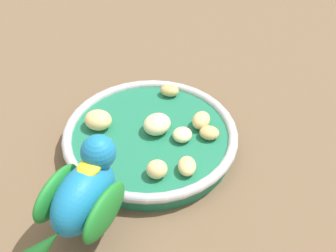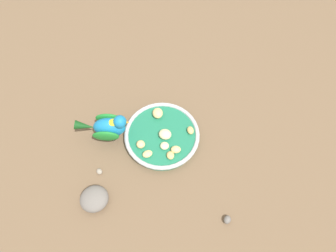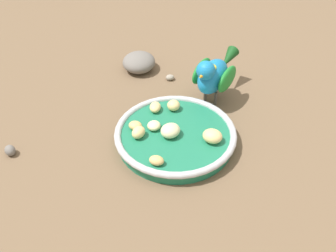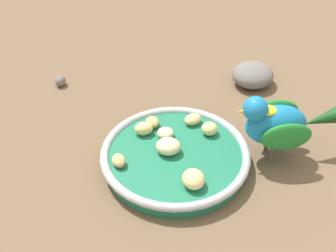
{
  "view_description": "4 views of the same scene",
  "coord_description": "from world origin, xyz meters",
  "px_view_note": "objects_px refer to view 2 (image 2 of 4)",
  "views": [
    {
      "loc": [
        -0.11,
        0.45,
        0.46
      ],
      "look_at": [
        -0.01,
        0.01,
        0.05
      ],
      "focal_mm": 51.49,
      "sensor_mm": 36.0,
      "label": 1
    },
    {
      "loc": [
        -0.41,
        0.06,
        0.84
      ],
      "look_at": [
        0.02,
        -0.02,
        0.06
      ],
      "focal_mm": 31.81,
      "sensor_mm": 36.0,
      "label": 2
    },
    {
      "loc": [
        0.19,
        -0.59,
        0.56
      ],
      "look_at": [
        -0.0,
        -0.01,
        0.04
      ],
      "focal_mm": 46.16,
      "sensor_mm": 36.0,
      "label": 3
    },
    {
      "loc": [
        0.53,
        -0.21,
        0.53
      ],
      "look_at": [
        -0.01,
        -0.0,
        0.06
      ],
      "focal_mm": 52.06,
      "sensor_mm": 36.0,
      "label": 4
    }
  ],
  "objects_px": {
    "apple_piece_0": "(164,146)",
    "parrot": "(108,127)",
    "pebble_1": "(99,171)",
    "feeding_bowl": "(163,135)",
    "apple_piece_4": "(165,134)",
    "apple_piece_6": "(147,154)",
    "apple_piece_1": "(141,144)",
    "apple_piece_7": "(170,155)",
    "apple_piece_3": "(190,130)",
    "apple_piece_2": "(157,113)",
    "pebble_0": "(227,220)",
    "rock_large": "(94,199)",
    "apple_piece_5": "(176,150)"
  },
  "relations": [
    {
      "from": "apple_piece_1",
      "to": "apple_piece_3",
      "type": "distance_m",
      "value": 0.16
    },
    {
      "from": "apple_piece_0",
      "to": "apple_piece_6",
      "type": "height_order",
      "value": "apple_piece_6"
    },
    {
      "from": "feeding_bowl",
      "to": "apple_piece_7",
      "type": "xyz_separation_m",
      "value": [
        -0.08,
        -0.01,
        0.02
      ]
    },
    {
      "from": "pebble_1",
      "to": "feeding_bowl",
      "type": "bearing_deg",
      "value": -69.92
    },
    {
      "from": "feeding_bowl",
      "to": "apple_piece_2",
      "type": "xyz_separation_m",
      "value": [
        0.07,
        0.01,
        0.02
      ]
    },
    {
      "from": "apple_piece_0",
      "to": "rock_large",
      "type": "relative_size",
      "value": 0.34
    },
    {
      "from": "apple_piece_6",
      "to": "feeding_bowl",
      "type": "bearing_deg",
      "value": -44.56
    },
    {
      "from": "feeding_bowl",
      "to": "parrot",
      "type": "xyz_separation_m",
      "value": [
        0.03,
        0.16,
        0.05
      ]
    },
    {
      "from": "apple_piece_4",
      "to": "pebble_1",
      "type": "xyz_separation_m",
      "value": [
        -0.07,
        0.21,
        -0.03
      ]
    },
    {
      "from": "apple_piece_0",
      "to": "pebble_0",
      "type": "distance_m",
      "value": 0.27
    },
    {
      "from": "apple_piece_2",
      "to": "apple_piece_0",
      "type": "bearing_deg",
      "value": 179.26
    },
    {
      "from": "apple_piece_5",
      "to": "rock_large",
      "type": "relative_size",
      "value": 0.38
    },
    {
      "from": "apple_piece_4",
      "to": "parrot",
      "type": "bearing_deg",
      "value": 75.61
    },
    {
      "from": "apple_piece_0",
      "to": "parrot",
      "type": "relative_size",
      "value": 0.16
    },
    {
      "from": "feeding_bowl",
      "to": "apple_piece_2",
      "type": "relative_size",
      "value": 6.29
    },
    {
      "from": "parrot",
      "to": "pebble_1",
      "type": "bearing_deg",
      "value": -100.55
    },
    {
      "from": "apple_piece_5",
      "to": "rock_large",
      "type": "xyz_separation_m",
      "value": [
        -0.1,
        0.25,
        -0.01
      ]
    },
    {
      "from": "feeding_bowl",
      "to": "apple_piece_3",
      "type": "height_order",
      "value": "apple_piece_3"
    },
    {
      "from": "apple_piece_1",
      "to": "apple_piece_5",
      "type": "height_order",
      "value": "same"
    },
    {
      "from": "apple_piece_2",
      "to": "apple_piece_6",
      "type": "height_order",
      "value": "apple_piece_2"
    },
    {
      "from": "apple_piece_6",
      "to": "pebble_0",
      "type": "xyz_separation_m",
      "value": [
        -0.22,
        -0.18,
        -0.02
      ]
    },
    {
      "from": "pebble_0",
      "to": "apple_piece_6",
      "type": "bearing_deg",
      "value": 38.91
    },
    {
      "from": "pebble_0",
      "to": "apple_piece_3",
      "type": "bearing_deg",
      "value": 7.85
    },
    {
      "from": "apple_piece_5",
      "to": "parrot",
      "type": "distance_m",
      "value": 0.21
    },
    {
      "from": "rock_large",
      "to": "pebble_0",
      "type": "height_order",
      "value": "rock_large"
    },
    {
      "from": "apple_piece_0",
      "to": "apple_piece_1",
      "type": "bearing_deg",
      "value": 75.03
    },
    {
      "from": "pebble_0",
      "to": "apple_piece_1",
      "type": "bearing_deg",
      "value": 37.15
    },
    {
      "from": "apple_piece_7",
      "to": "apple_piece_2",
      "type": "bearing_deg",
      "value": 4.78
    },
    {
      "from": "apple_piece_3",
      "to": "parrot",
      "type": "xyz_separation_m",
      "value": [
        0.04,
        0.24,
        0.04
      ]
    },
    {
      "from": "apple_piece_1",
      "to": "apple_piece_7",
      "type": "distance_m",
      "value": 0.1
    },
    {
      "from": "apple_piece_0",
      "to": "apple_piece_5",
      "type": "xyz_separation_m",
      "value": [
        -0.02,
        -0.03,
        0.0
      ]
    },
    {
      "from": "apple_piece_3",
      "to": "rock_large",
      "type": "height_order",
      "value": "rock_large"
    },
    {
      "from": "pebble_0",
      "to": "pebble_1",
      "type": "height_order",
      "value": "pebble_0"
    },
    {
      "from": "pebble_1",
      "to": "pebble_0",
      "type": "bearing_deg",
      "value": -122.29
    },
    {
      "from": "rock_large",
      "to": "pebble_0",
      "type": "xyz_separation_m",
      "value": [
        -0.12,
        -0.35,
        -0.01
      ]
    },
    {
      "from": "apple_piece_4",
      "to": "pebble_1",
      "type": "height_order",
      "value": "apple_piece_4"
    },
    {
      "from": "apple_piece_4",
      "to": "apple_piece_6",
      "type": "xyz_separation_m",
      "value": [
        -0.05,
        0.06,
        -0.0
      ]
    },
    {
      "from": "apple_piece_4",
      "to": "apple_piece_0",
      "type": "bearing_deg",
      "value": 162.05
    },
    {
      "from": "apple_piece_3",
      "to": "apple_piece_2",
      "type": "bearing_deg",
      "value": 48.74
    },
    {
      "from": "apple_piece_1",
      "to": "pebble_0",
      "type": "xyz_separation_m",
      "value": [
        -0.26,
        -0.2,
        -0.02
      ]
    },
    {
      "from": "feeding_bowl",
      "to": "apple_piece_1",
      "type": "distance_m",
      "value": 0.08
    },
    {
      "from": "apple_piece_3",
      "to": "pebble_1",
      "type": "height_order",
      "value": "apple_piece_3"
    },
    {
      "from": "apple_piece_5",
      "to": "apple_piece_4",
      "type": "bearing_deg",
      "value": 21.23
    },
    {
      "from": "apple_piece_7",
      "to": "pebble_1",
      "type": "bearing_deg",
      "value": 89.61
    },
    {
      "from": "apple_piece_1",
      "to": "apple_piece_2",
      "type": "xyz_separation_m",
      "value": [
        0.1,
        -0.07,
        0.0
      ]
    },
    {
      "from": "apple_piece_5",
      "to": "pebble_1",
      "type": "height_order",
      "value": "apple_piece_5"
    },
    {
      "from": "apple_piece_0",
      "to": "apple_piece_2",
      "type": "distance_m",
      "value": 0.11
    },
    {
      "from": "apple_piece_3",
      "to": "apple_piece_5",
      "type": "distance_m",
      "value": 0.08
    },
    {
      "from": "apple_piece_0",
      "to": "apple_piece_5",
      "type": "distance_m",
      "value": 0.04
    },
    {
      "from": "apple_piece_6",
      "to": "rock_large",
      "type": "xyz_separation_m",
      "value": [
        -0.1,
        0.17,
        -0.01
      ]
    }
  ]
}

